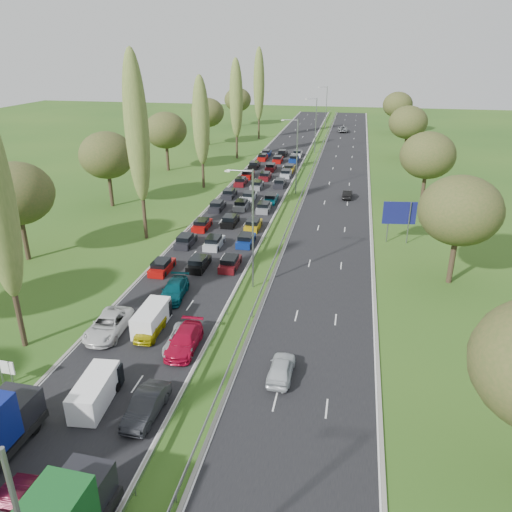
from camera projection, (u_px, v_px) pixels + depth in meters
The scene contains 23 objects.
ground at pixel (297, 191), 83.65m from camera, with size 260.00×260.00×0.00m, color #255019.
near_carriageway at pixel (260, 185), 87.12m from camera, with size 10.50×215.00×0.04m, color black.
far_carriageway at pixel (338, 189), 84.69m from camera, with size 10.50×215.00×0.04m, color black.
central_reservation at pixel (299, 184), 85.69m from camera, with size 2.36×215.00×0.32m.
lamp_columns at pixel (297, 157), 79.51m from camera, with size 0.18×140.18×12.00m.
poplar_row at pixel (178, 122), 71.02m from camera, with size 2.80×127.80×22.44m.
woodland_left at pixel (96, 160), 69.72m from camera, with size 8.00×166.00×11.10m.
woodland_right at pixel (435, 168), 65.11m from camera, with size 8.00×153.00×11.10m.
traffic_queue_fill at pixel (255, 190), 82.35m from camera, with size 8.98×67.67×0.80m.
near_car_2 at pixel (108, 325), 41.73m from camera, with size 2.67×5.79×1.61m, color silver.
near_car_5 at pixel (8, 509), 25.26m from camera, with size 1.44×4.12×1.36m, color #500D1E.
near_car_7 at pixel (174, 290), 47.84m from camera, with size 2.14×5.25×1.52m, color #05434D.
near_car_8 at pixel (150, 327), 41.59m from camera, with size 1.73×4.31×1.47m, color #ACA10B.
near_car_9 at pixel (146, 406), 32.38m from camera, with size 1.66×4.75×1.57m, color black.
near_car_10 at pixel (182, 340), 39.83m from camera, with size 2.31×5.01×1.39m, color #ABAFB5.
near_car_11 at pixel (184, 340), 39.60m from camera, with size 2.15×5.28×1.53m, color #AD0A2B.
far_car_0 at pixel (281, 368), 36.23m from camera, with size 1.73×4.30×1.47m, color silver.
far_car_1 at pixel (347, 194), 79.28m from camera, with size 1.38×3.97×1.31m, color black.
far_car_2 at pixel (343, 129), 141.01m from camera, with size 2.59×5.63×1.56m, color slate.
white_van_front at pixel (96, 390), 33.58m from camera, with size 1.90×4.85×1.95m.
white_van_rear at pixel (153, 317), 42.63m from camera, with size 1.90×4.84×1.94m.
info_sign at pixel (5, 370), 35.01m from camera, with size 1.50×0.17×2.10m.
direction_sign at pixel (399, 215), 60.22m from camera, with size 3.98×0.62×5.20m.
Camera 1 is at (13.57, -1.14, 22.33)m, focal length 35.00 mm.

